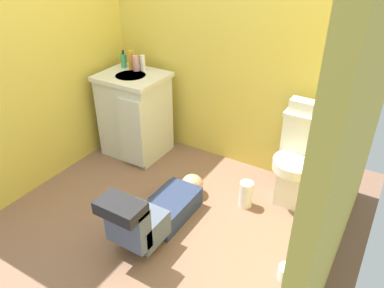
% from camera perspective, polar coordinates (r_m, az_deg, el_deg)
% --- Properties ---
extents(ground_plane, '(2.88, 3.00, 0.04)m').
position_cam_1_polar(ground_plane, '(3.10, -3.75, -10.77)').
color(ground_plane, '#835E4B').
extents(wall_back, '(2.54, 0.08, 2.40)m').
position_cam_1_polar(wall_back, '(3.33, 6.04, 16.08)').
color(wall_back, '#DAC14A').
rests_on(wall_back, ground_plane).
extents(wall_left, '(0.08, 2.00, 2.40)m').
position_cam_1_polar(wall_left, '(3.32, -22.89, 13.86)').
color(wall_left, '#DAC14A').
rests_on(wall_left, ground_plane).
extents(wall_right, '(0.08, 2.00, 2.40)m').
position_cam_1_polar(wall_right, '(2.06, 24.51, 4.07)').
color(wall_right, '#DAC14A').
rests_on(wall_right, ground_plane).
extents(toilet, '(0.36, 0.46, 0.75)m').
position_cam_1_polar(toilet, '(3.16, 15.86, -2.39)').
color(toilet, silver).
rests_on(toilet, ground_plane).
extents(vanity_cabinet, '(0.60, 0.53, 0.82)m').
position_cam_1_polar(vanity_cabinet, '(3.70, -8.63, 4.51)').
color(vanity_cabinet, silver).
rests_on(vanity_cabinet, ground_plane).
extents(faucet, '(0.02, 0.02, 0.10)m').
position_cam_1_polar(faucet, '(3.64, -7.77, 11.80)').
color(faucet, silver).
rests_on(faucet, vanity_cabinet).
extents(person_plumber, '(0.39, 1.06, 0.52)m').
position_cam_1_polar(person_plumber, '(2.84, -5.49, -10.16)').
color(person_plumber, navy).
rests_on(person_plumber, ground_plane).
extents(tissue_box, '(0.22, 0.11, 0.10)m').
position_cam_1_polar(tissue_box, '(3.04, 16.70, 5.50)').
color(tissue_box, silver).
rests_on(tissue_box, toilet).
extents(toiletry_bag, '(0.12, 0.09, 0.11)m').
position_cam_1_polar(toiletry_bag, '(3.02, 19.43, 4.88)').
color(toiletry_bag, '#33598C').
rests_on(toiletry_bag, toilet).
extents(soap_dispenser, '(0.06, 0.06, 0.17)m').
position_cam_1_polar(soap_dispenser, '(3.74, -10.33, 12.38)').
color(soap_dispenser, '#3A9A64').
rests_on(soap_dispenser, vanity_cabinet).
extents(bottle_amber, '(0.06, 0.06, 0.18)m').
position_cam_1_polar(bottle_amber, '(3.67, -9.24, 12.50)').
color(bottle_amber, gold).
rests_on(bottle_amber, vanity_cabinet).
extents(bottle_pink, '(0.06, 0.06, 0.14)m').
position_cam_1_polar(bottle_pink, '(3.62, -8.51, 12.03)').
color(bottle_pink, pink).
rests_on(bottle_pink, vanity_cabinet).
extents(bottle_white, '(0.04, 0.04, 0.15)m').
position_cam_1_polar(bottle_white, '(3.61, -7.48, 12.09)').
color(bottle_white, white).
rests_on(bottle_white, vanity_cabinet).
extents(paper_towel_roll, '(0.11, 0.11, 0.23)m').
position_cam_1_polar(paper_towel_roll, '(3.12, 8.19, -7.55)').
color(paper_towel_roll, white).
rests_on(paper_towel_roll, ground_plane).
extents(toilet_paper_roll, '(0.11, 0.11, 0.10)m').
position_cam_1_polar(toilet_paper_roll, '(2.67, 14.14, -18.43)').
color(toilet_paper_roll, white).
rests_on(toilet_paper_roll, ground_plane).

